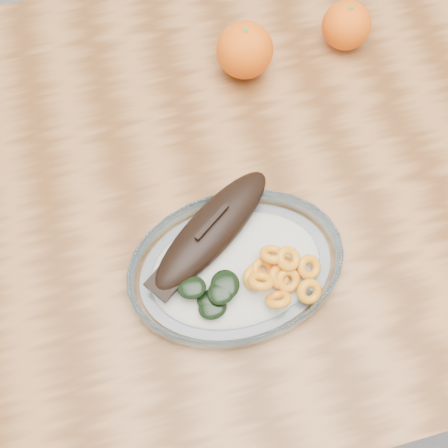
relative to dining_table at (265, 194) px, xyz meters
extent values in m
plane|color=slate|center=(0.00, 0.00, -0.65)|extent=(3.00, 3.00, 0.00)
cube|color=brown|center=(0.00, 0.00, 0.08)|extent=(1.20, 0.80, 0.04)
cylinder|color=brown|center=(0.54, 0.34, -0.30)|extent=(0.06, 0.06, 0.71)
ellipsoid|color=white|center=(-0.09, -0.15, 0.10)|extent=(0.51, 0.37, 0.01)
torus|color=#99CBEC|center=(-0.09, -0.15, 0.11)|extent=(0.52, 0.52, 0.03)
ellipsoid|color=silver|center=(-0.09, -0.15, 0.12)|extent=(0.46, 0.33, 0.02)
ellipsoid|color=black|center=(-0.11, -0.10, 0.15)|extent=(0.21, 0.17, 0.04)
ellipsoid|color=black|center=(-0.11, -0.10, 0.14)|extent=(0.18, 0.15, 0.02)
cube|color=black|center=(-0.18, -0.15, 0.15)|extent=(0.05, 0.05, 0.01)
cube|color=black|center=(-0.11, -0.10, 0.16)|extent=(0.05, 0.04, 0.02)
torus|color=orange|center=(-0.06, -0.16, 0.14)|extent=(0.03, 0.04, 0.03)
torus|color=orange|center=(-0.03, -0.18, 0.14)|extent=(0.05, 0.04, 0.03)
torus|color=orange|center=(-0.01, -0.21, 0.14)|extent=(0.04, 0.04, 0.03)
torus|color=orange|center=(-0.05, -0.21, 0.14)|extent=(0.04, 0.03, 0.03)
torus|color=orange|center=(-0.04, -0.18, 0.14)|extent=(0.05, 0.05, 0.03)
torus|color=orange|center=(-0.07, -0.17, 0.14)|extent=(0.04, 0.04, 0.04)
torus|color=orange|center=(0.00, -0.17, 0.14)|extent=(0.05, 0.05, 0.03)
torus|color=orange|center=(-0.03, -0.16, 0.14)|extent=(0.04, 0.03, 0.04)
torus|color=orange|center=(-0.07, -0.18, 0.15)|extent=(0.05, 0.05, 0.03)
torus|color=orange|center=(-0.03, -0.16, 0.15)|extent=(0.05, 0.05, 0.02)
torus|color=orange|center=(-0.05, -0.15, 0.15)|extent=(0.05, 0.04, 0.03)
ellipsoid|color=black|center=(-0.13, -0.19, 0.14)|extent=(0.05, 0.04, 0.01)
ellipsoid|color=black|center=(-0.13, -0.19, 0.14)|extent=(0.04, 0.03, 0.01)
ellipsoid|color=black|center=(-0.13, -0.19, 0.14)|extent=(0.03, 0.04, 0.01)
ellipsoid|color=black|center=(-0.12, -0.18, 0.15)|extent=(0.05, 0.05, 0.01)
ellipsoid|color=black|center=(-0.11, -0.17, 0.15)|extent=(0.05, 0.05, 0.01)
ellipsoid|color=black|center=(-0.15, -0.17, 0.15)|extent=(0.04, 0.04, 0.01)
sphere|color=#FF3F05|center=(0.01, 0.17, 0.14)|extent=(0.09, 0.09, 0.09)
sphere|color=#FF3F05|center=(0.17, 0.18, 0.14)|extent=(0.08, 0.08, 0.08)
camera|label=1|loc=(-0.17, -0.38, 0.79)|focal=45.00mm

